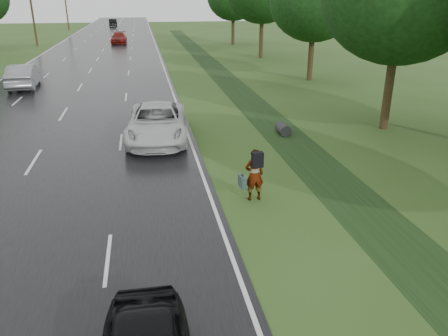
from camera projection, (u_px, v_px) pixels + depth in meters
road at (101, 53)px, 52.07m from camera, size 14.00×180.00×0.04m
edge_stripe_east at (158, 52)px, 53.20m from camera, size 0.12×180.00×0.01m
edge_stripe_west at (42, 54)px, 50.92m from camera, size 0.12×180.00×0.01m
center_line at (101, 53)px, 52.06m from camera, size 0.12×180.00×0.01m
drainage_ditch at (244, 96)px, 29.98m from camera, size 2.20×120.00×0.56m
utility_pole_far at (31, 6)px, 57.74m from camera, size 1.60×0.26×10.00m
utility_pole_distant at (65, 2)px, 85.16m from camera, size 1.60×0.26×10.00m
tree_east_c at (315, 0)px, 33.69m from camera, size 7.00×7.00×9.29m
pedestrian at (254, 174)px, 14.62m from camera, size 0.85×0.72×1.82m
white_pickup at (157, 123)px, 20.78m from camera, size 3.21×6.15×1.65m
silver_sedan at (24, 76)px, 32.53m from camera, size 2.17×5.36×1.73m
far_car_red at (119, 38)px, 62.16m from camera, size 2.15×5.25×1.52m
far_car_dark at (113, 23)px, 95.83m from camera, size 2.02×4.92×1.59m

